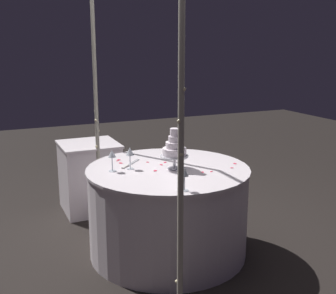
{
  "coord_description": "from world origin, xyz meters",
  "views": [
    {
      "loc": [
        -2.99,
        1.33,
        1.68
      ],
      "look_at": [
        0.0,
        0.0,
        0.89
      ],
      "focal_mm": 45.95,
      "sensor_mm": 36.0,
      "label": 1
    }
  ],
  "objects_px": {
    "wine_glass_1": "(184,173)",
    "wine_glass_2": "(130,152)",
    "wine_glass_0": "(112,155)",
    "cake_knife": "(130,164)",
    "decorative_arch": "(127,67)",
    "side_table": "(90,177)",
    "tiered_cake": "(174,149)",
    "main_table": "(168,210)"
  },
  "relations": [
    {
      "from": "side_table",
      "to": "wine_glass_1",
      "type": "height_order",
      "value": "wine_glass_1"
    },
    {
      "from": "wine_glass_2",
      "to": "tiered_cake",
      "type": "bearing_deg",
      "value": -113.29
    },
    {
      "from": "side_table",
      "to": "wine_glass_2",
      "type": "height_order",
      "value": "wine_glass_2"
    },
    {
      "from": "decorative_arch",
      "to": "wine_glass_1",
      "type": "height_order",
      "value": "decorative_arch"
    },
    {
      "from": "decorative_arch",
      "to": "tiered_cake",
      "type": "xyz_separation_m",
      "value": [
        -0.05,
        -0.36,
        -0.63
      ]
    },
    {
      "from": "decorative_arch",
      "to": "main_table",
      "type": "bearing_deg",
      "value": -89.99
    },
    {
      "from": "decorative_arch",
      "to": "cake_knife",
      "type": "relative_size",
      "value": 10.66
    },
    {
      "from": "decorative_arch",
      "to": "tiered_cake",
      "type": "distance_m",
      "value": 0.73
    },
    {
      "from": "side_table",
      "to": "wine_glass_2",
      "type": "relative_size",
      "value": 4.03
    },
    {
      "from": "side_table",
      "to": "wine_glass_0",
      "type": "height_order",
      "value": "wine_glass_0"
    },
    {
      "from": "wine_glass_0",
      "to": "wine_glass_1",
      "type": "distance_m",
      "value": 0.7
    },
    {
      "from": "tiered_cake",
      "to": "wine_glass_0",
      "type": "xyz_separation_m",
      "value": [
        0.13,
        0.46,
        -0.03
      ]
    },
    {
      "from": "wine_glass_0",
      "to": "wine_glass_2",
      "type": "relative_size",
      "value": 0.97
    },
    {
      "from": "main_table",
      "to": "cake_knife",
      "type": "height_order",
      "value": "cake_knife"
    },
    {
      "from": "side_table",
      "to": "wine_glass_0",
      "type": "xyz_separation_m",
      "value": [
        -1.09,
        0.08,
        0.5
      ]
    },
    {
      "from": "wine_glass_2",
      "to": "wine_glass_0",
      "type": "bearing_deg",
      "value": 91.74
    },
    {
      "from": "main_table",
      "to": "side_table",
      "type": "distance_m",
      "value": 1.23
    },
    {
      "from": "decorative_arch",
      "to": "wine_glass_0",
      "type": "height_order",
      "value": "decorative_arch"
    },
    {
      "from": "side_table",
      "to": "wine_glass_0",
      "type": "bearing_deg",
      "value": 175.82
    },
    {
      "from": "main_table",
      "to": "wine_glass_0",
      "type": "height_order",
      "value": "wine_glass_0"
    },
    {
      "from": "cake_knife",
      "to": "side_table",
      "type": "bearing_deg",
      "value": 5.9
    },
    {
      "from": "tiered_cake",
      "to": "main_table",
      "type": "bearing_deg",
      "value": 35.26
    },
    {
      "from": "tiered_cake",
      "to": "wine_glass_1",
      "type": "bearing_deg",
      "value": 162.47
    },
    {
      "from": "wine_glass_0",
      "to": "tiered_cake",
      "type": "bearing_deg",
      "value": -105.96
    },
    {
      "from": "main_table",
      "to": "wine_glass_0",
      "type": "bearing_deg",
      "value": 78.8
    },
    {
      "from": "tiered_cake",
      "to": "wine_glass_1",
      "type": "height_order",
      "value": "tiered_cake"
    },
    {
      "from": "wine_glass_1",
      "to": "cake_knife",
      "type": "distance_m",
      "value": 0.77
    },
    {
      "from": "decorative_arch",
      "to": "wine_glass_2",
      "type": "height_order",
      "value": "decorative_arch"
    },
    {
      "from": "main_table",
      "to": "cake_knife",
      "type": "xyz_separation_m",
      "value": [
        0.21,
        0.25,
        0.36
      ]
    },
    {
      "from": "wine_glass_2",
      "to": "cake_knife",
      "type": "distance_m",
      "value": 0.18
    },
    {
      "from": "side_table",
      "to": "wine_glass_0",
      "type": "distance_m",
      "value": 1.2
    },
    {
      "from": "decorative_arch",
      "to": "wine_glass_1",
      "type": "xyz_separation_m",
      "value": [
        -0.54,
        -0.2,
        -0.67
      ]
    },
    {
      "from": "decorative_arch",
      "to": "wine_glass_2",
      "type": "distance_m",
      "value": 0.67
    },
    {
      "from": "wine_glass_1",
      "to": "wine_glass_2",
      "type": "height_order",
      "value": "wine_glass_2"
    },
    {
      "from": "main_table",
      "to": "wine_glass_0",
      "type": "relative_size",
      "value": 7.66
    },
    {
      "from": "tiered_cake",
      "to": "wine_glass_1",
      "type": "distance_m",
      "value": 0.52
    },
    {
      "from": "main_table",
      "to": "side_table",
      "type": "xyz_separation_m",
      "value": [
        1.18,
        0.35,
        -0.01
      ]
    },
    {
      "from": "tiered_cake",
      "to": "cake_knife",
      "type": "xyz_separation_m",
      "value": [
        0.25,
        0.28,
        -0.16
      ]
    },
    {
      "from": "decorative_arch",
      "to": "side_table",
      "type": "distance_m",
      "value": 1.66
    },
    {
      "from": "wine_glass_1",
      "to": "wine_glass_2",
      "type": "bearing_deg",
      "value": 14.29
    },
    {
      "from": "cake_knife",
      "to": "wine_glass_2",
      "type": "bearing_deg",
      "value": 163.31
    },
    {
      "from": "wine_glass_0",
      "to": "wine_glass_1",
      "type": "height_order",
      "value": "wine_glass_0"
    }
  ]
}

